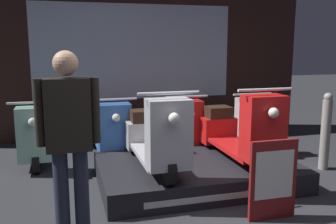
# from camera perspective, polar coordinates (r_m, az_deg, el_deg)

# --- Properties ---
(ground_plane) EXTENTS (30.00, 30.00, 0.00)m
(ground_plane) POSITION_cam_1_polar(r_m,az_deg,el_deg) (3.76, 6.14, -16.44)
(ground_plane) COLOR #2D2D33
(shop_wall_back) EXTENTS (6.57, 0.09, 3.20)m
(shop_wall_back) POSITION_cam_1_polar(r_m,az_deg,el_deg) (6.93, -5.11, 9.50)
(shop_wall_back) COLOR #331E19
(shop_wall_back) RESTS_ON ground_plane
(display_platform) EXTENTS (2.37, 1.55, 0.26)m
(display_platform) POSITION_cam_1_polar(r_m,az_deg,el_deg) (4.69, 4.36, -9.09)
(display_platform) COLOR black
(display_platform) RESTS_ON ground_plane
(scooter_display_left) EXTENTS (0.63, 1.67, 0.96)m
(scooter_display_left) POSITION_cam_1_polar(r_m,az_deg,el_deg) (4.34, -1.89, -3.76)
(scooter_display_left) COLOR black
(scooter_display_left) RESTS_ON display_platform
(scooter_display_right) EXTENTS (0.63, 1.67, 0.96)m
(scooter_display_right) POSITION_cam_1_polar(r_m,az_deg,el_deg) (4.70, 10.86, -2.85)
(scooter_display_right) COLOR black
(scooter_display_right) RESTS_ON display_platform
(scooter_backrow_0) EXTENTS (0.63, 1.67, 0.96)m
(scooter_backrow_0) POSITION_cam_1_polar(r_m,az_deg,el_deg) (5.77, -19.18, -3.48)
(scooter_backrow_0) COLOR black
(scooter_backrow_0) RESTS_ON ground_plane
(scooter_backrow_1) EXTENTS (0.63, 1.67, 0.96)m
(scooter_backrow_1) POSITION_cam_1_polar(r_m,az_deg,el_deg) (5.79, -8.82, -2.97)
(scooter_backrow_1) COLOR black
(scooter_backrow_1) RESTS_ON ground_plane
(scooter_backrow_2) EXTENTS (0.63, 1.67, 0.96)m
(scooter_backrow_2) POSITION_cam_1_polar(r_m,az_deg,el_deg) (6.00, 1.14, -2.40)
(scooter_backrow_2) COLOR black
(scooter_backrow_2) RESTS_ON ground_plane
(scooter_backrow_3) EXTENTS (0.63, 1.67, 0.96)m
(scooter_backrow_3) POSITION_cam_1_polar(r_m,az_deg,el_deg) (6.37, 10.18, -1.81)
(scooter_backrow_3) COLOR black
(scooter_backrow_3) RESTS_ON ground_plane
(person_left_browsing) EXTENTS (0.54, 0.21, 1.64)m
(person_left_browsing) POSITION_cam_1_polar(r_m,az_deg,el_deg) (3.32, -14.89, -2.96)
(person_left_browsing) COLOR #232838
(person_left_browsing) RESTS_ON ground_plane
(price_sign_board) EXTENTS (0.49, 0.04, 0.79)m
(price_sign_board) POSITION_cam_1_polar(r_m,az_deg,el_deg) (3.79, 15.72, -9.91)
(price_sign_board) COLOR maroon
(price_sign_board) RESTS_ON ground_plane
(street_bollard) EXTENTS (0.13, 0.13, 1.05)m
(street_bollard) POSITION_cam_1_polar(r_m,az_deg,el_deg) (5.48, 22.89, -2.77)
(street_bollard) COLOR gray
(street_bollard) RESTS_ON ground_plane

